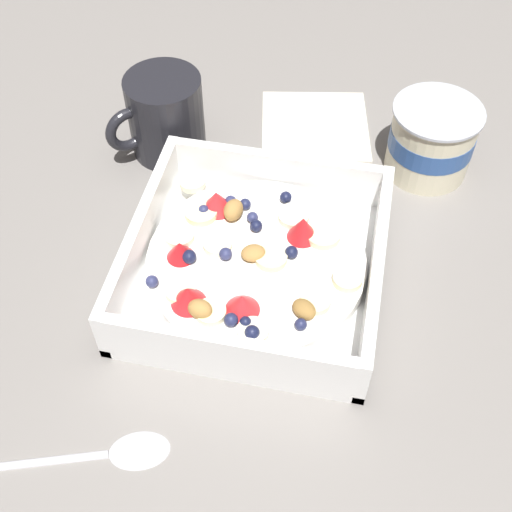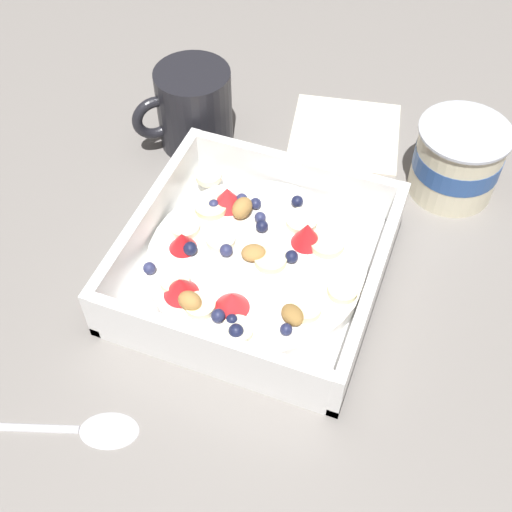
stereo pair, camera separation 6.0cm
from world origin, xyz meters
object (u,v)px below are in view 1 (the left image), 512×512
coffee_mug (164,116)px  folded_napkin (315,125)px  fruit_bowl (254,264)px  spoon (104,453)px  yogurt_cup (431,140)px

coffee_mug → folded_napkin: coffee_mug is taller
coffee_mug → folded_napkin: size_ratio=0.78×
fruit_bowl → folded_napkin: bearing=173.9°
spoon → coffee_mug: size_ratio=1.82×
spoon → yogurt_cup: size_ratio=1.86×
fruit_bowl → spoon: (0.19, -0.08, -0.01)m
fruit_bowl → spoon: fruit_bowl is taller
yogurt_cup → coffee_mug: 0.28m
folded_napkin → fruit_bowl: bearing=-6.1°
fruit_bowl → coffee_mug: 0.20m
fruit_bowl → spoon: bearing=-21.9°
fruit_bowl → yogurt_cup: size_ratio=2.46×
fruit_bowl → coffee_mug: coffee_mug is taller
yogurt_cup → folded_napkin: yogurt_cup is taller
fruit_bowl → yogurt_cup: 0.24m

